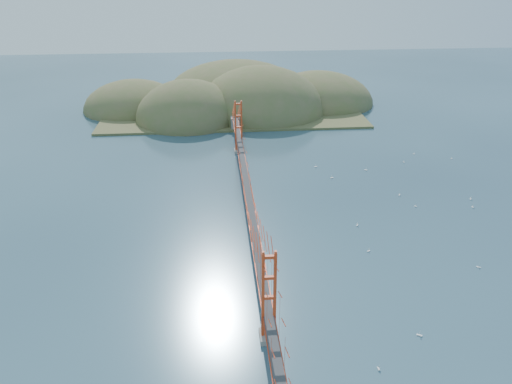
{
  "coord_description": "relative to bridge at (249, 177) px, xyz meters",
  "views": [
    {
      "loc": [
        -5.21,
        -73.89,
        39.41
      ],
      "look_at": [
        1.2,
        0.0,
        4.34
      ],
      "focal_mm": 35.0,
      "sensor_mm": 36.0,
      "label": 1
    }
  ],
  "objects": [
    {
      "name": "sailboat_4",
      "position": [
        27.93,
        5.25,
        -6.86
      ],
      "size": [
        0.62,
        0.62,
        0.66
      ],
      "color": "white",
      "rests_on": "ground"
    },
    {
      "name": "sailboat_extra_1",
      "position": [
        15.38,
        19.94,
        -6.85
      ],
      "size": [
        0.66,
        0.63,
        0.74
      ],
      "color": "white",
      "rests_on": "ground"
    },
    {
      "name": "sailboat_extra_0",
      "position": [
        16.8,
        -12.96,
        -6.86
      ],
      "size": [
        0.58,
        0.58,
        0.63
      ],
      "color": "white",
      "rests_on": "ground"
    },
    {
      "name": "far_headlands",
      "position": [
        2.21,
        68.33,
        -7.01
      ],
      "size": [
        84.0,
        58.0,
        25.0
      ],
      "color": "brown",
      "rests_on": "ground"
    },
    {
      "name": "sailboat_2",
      "position": [
        30.91,
        -18.42,
        -6.86
      ],
      "size": [
        0.61,
        0.61,
        0.65
      ],
      "color": "white",
      "rests_on": "ground"
    },
    {
      "name": "bridge",
      "position": [
        0.0,
        0.0,
        0.0
      ],
      "size": [
        2.2,
        94.4,
        12.0
      ],
      "color": "gray",
      "rests_on": "ground"
    },
    {
      "name": "sailboat_1",
      "position": [
        29.18,
        0.6,
        -6.87
      ],
      "size": [
        0.54,
        0.55,
        0.62
      ],
      "color": "white",
      "rests_on": "ground"
    },
    {
      "name": "sailboat_8",
      "position": [
        45.37,
        21.86,
        -6.87
      ],
      "size": [
        0.52,
        0.52,
        0.56
      ],
      "color": "white",
      "rests_on": "ground"
    },
    {
      "name": "sailboat_15",
      "position": [
        34.44,
        20.91,
        -6.87
      ],
      "size": [
        0.5,
        0.5,
        0.56
      ],
      "color": "white",
      "rests_on": "ground"
    },
    {
      "name": "sailboat_3",
      "position": [
        17.39,
        13.97,
        -6.85
      ],
      "size": [
        0.66,
        0.64,
        0.74
      ],
      "color": "white",
      "rests_on": "ground"
    },
    {
      "name": "sailboat_6",
      "position": [
        17.36,
        -31.19,
        -6.85
      ],
      "size": [
        0.69,
        0.69,
        0.75
      ],
      "color": "white",
      "rests_on": "ground"
    },
    {
      "name": "sailboat_16",
      "position": [
        25.22,
        17.34,
        -6.85
      ],
      "size": [
        0.7,
        0.7,
        0.74
      ],
      "color": "white",
      "rests_on": "ground"
    },
    {
      "name": "sailboat_10",
      "position": [
        11.1,
        -35.79,
        -6.86
      ],
      "size": [
        0.45,
        0.55,
        0.64
      ],
      "color": "white",
      "rests_on": "ground"
    },
    {
      "name": "sailboat_5",
      "position": [
        38.93,
        -0.58,
        -6.86
      ],
      "size": [
        0.5,
        0.59,
        0.69
      ],
      "color": "white",
      "rests_on": "ground"
    },
    {
      "name": "sailboat_14",
      "position": [
        17.22,
        -5.17,
        -6.86
      ],
      "size": [
        0.61,
        0.61,
        0.65
      ],
      "color": "white",
      "rests_on": "ground"
    },
    {
      "name": "sailboat_9",
      "position": [
        40.09,
        2.5,
        -6.86
      ],
      "size": [
        0.63,
        0.63,
        0.67
      ],
      "color": "white",
      "rests_on": "ground"
    },
    {
      "name": "sailboat_17",
      "position": [
        38.36,
        25.36,
        -6.87
      ],
      "size": [
        0.51,
        0.45,
        0.58
      ],
      "color": "white",
      "rests_on": "ground"
    },
    {
      "name": "ground",
      "position": [
        0.0,
        -0.18,
        -7.01
      ],
      "size": [
        320.0,
        320.0,
        0.0
      ],
      "primitive_type": "plane",
      "color": "#294352",
      "rests_on": "ground"
    }
  ]
}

